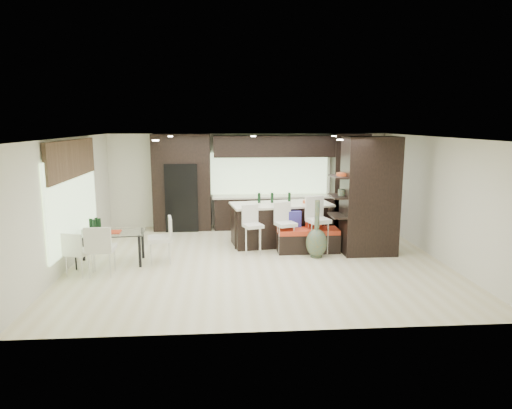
{
  "coord_description": "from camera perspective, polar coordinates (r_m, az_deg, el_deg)",
  "views": [
    {
      "loc": [
        -0.76,
        -9.69,
        3.01
      ],
      "look_at": [
        0.0,
        0.6,
        1.15
      ],
      "focal_mm": 32.0,
      "sensor_mm": 36.0,
      "label": 1
    }
  ],
  "objects": [
    {
      "name": "floor_vase",
      "position": [
        10.35,
        7.61,
        -3.03
      ],
      "size": [
        0.61,
        0.61,
        1.31
      ],
      "primitive_type": null,
      "rotation": [
        0.0,
        0.0,
        -0.33
      ],
      "color": "#45533B",
      "rests_on": "ground"
    },
    {
      "name": "kitchen_island",
      "position": [
        11.45,
        3.15,
        -2.39
      ],
      "size": [
        2.61,
        1.42,
        1.03
      ],
      "primitive_type": "cube",
      "rotation": [
        0.0,
        0.0,
        0.15
      ],
      "color": "black",
      "rests_on": "ground"
    },
    {
      "name": "refrigerator",
      "position": [
        13.03,
        -9.19,
        0.99
      ],
      "size": [
        0.9,
        0.68,
        1.9
      ],
      "primitive_type": "cube",
      "color": "black",
      "rests_on": "ground"
    },
    {
      "name": "window_left",
      "position": [
        10.53,
        -21.86,
        0.4
      ],
      "size": [
        0.04,
        3.2,
        1.9
      ],
      "primitive_type": "cube",
      "color": "#B2D199",
      "rests_on": "left_wall"
    },
    {
      "name": "chair_end",
      "position": [
        10.11,
        -11.91,
        -4.61
      ],
      "size": [
        0.58,
        0.58,
        0.93
      ],
      "primitive_type": "cube",
      "rotation": [
        0.0,
        0.0,
        1.74
      ],
      "color": "silver",
      "rests_on": "ground"
    },
    {
      "name": "left_wall",
      "position": [
        10.35,
        -22.4,
        0.21
      ],
      "size": [
        0.02,
        7.0,
        2.7
      ],
      "primitive_type": "cube",
      "color": "silver",
      "rests_on": "ground"
    },
    {
      "name": "chair_near",
      "position": [
        9.6,
        -18.75,
        -5.65
      ],
      "size": [
        0.52,
        0.52,
        0.95
      ],
      "primitive_type": "cube",
      "rotation": [
        0.0,
        0.0,
        0.01
      ],
      "color": "silver",
      "rests_on": "ground"
    },
    {
      "name": "stool_right",
      "position": [
        10.74,
        7.77,
        -3.24
      ],
      "size": [
        0.58,
        0.58,
        1.06
      ],
      "primitive_type": "cube",
      "rotation": [
        0.0,
        0.0,
        0.29
      ],
      "color": "silver",
      "rests_on": "ground"
    },
    {
      "name": "ceiling_spots",
      "position": [
        9.98,
        0.15,
        8.32
      ],
      "size": [
        4.0,
        3.0,
        0.02
      ],
      "primitive_type": "cube",
      "color": "white",
      "rests_on": "ceiling"
    },
    {
      "name": "ceiling",
      "position": [
        9.73,
        0.26,
        8.39
      ],
      "size": [
        8.0,
        7.0,
        0.02
      ],
      "primitive_type": "cube",
      "color": "white",
      "rests_on": "ground"
    },
    {
      "name": "ground",
      "position": [
        10.18,
        0.25,
        -6.99
      ],
      "size": [
        8.0,
        8.0,
        0.0
      ],
      "primitive_type": "plane",
      "color": "beige",
      "rests_on": "ground"
    },
    {
      "name": "window_back",
      "position": [
        13.3,
        1.67,
        3.91
      ],
      "size": [
        3.4,
        0.04,
        1.2
      ],
      "primitive_type": "cube",
      "color": "#B2D199",
      "rests_on": "back_wall"
    },
    {
      "name": "right_wall",
      "position": [
        10.93,
        21.67,
        0.75
      ],
      "size": [
        0.02,
        7.0,
        2.7
      ],
      "primitive_type": "cube",
      "color": "silver",
      "rests_on": "ground"
    },
    {
      "name": "stool_mid",
      "position": [
        10.64,
        3.72,
        -3.59
      ],
      "size": [
        0.53,
        0.53,
        0.95
      ],
      "primitive_type": "cube",
      "rotation": [
        0.0,
        0.0,
        0.33
      ],
      "color": "silver",
      "rests_on": "ground"
    },
    {
      "name": "stone_accent",
      "position": [
        10.42,
        -22.03,
        5.29
      ],
      "size": [
        0.08,
        3.0,
        0.8
      ],
      "primitive_type": "cube",
      "color": "brown",
      "rests_on": "left_wall"
    },
    {
      "name": "bench",
      "position": [
        10.84,
        6.51,
        -4.45
      ],
      "size": [
        1.45,
        0.57,
        0.56
      ],
      "primitive_type": "cube",
      "rotation": [
        0.0,
        0.0,
        0.01
      ],
      "color": "black",
      "rests_on": "ground"
    },
    {
      "name": "partition_column",
      "position": [
        10.77,
        14.02,
        1.04
      ],
      "size": [
        1.2,
        0.8,
        2.7
      ],
      "primitive_type": "cube",
      "color": "black",
      "rests_on": "ground"
    },
    {
      "name": "chair_far",
      "position": [
        9.77,
        -21.25,
        -5.91
      ],
      "size": [
        0.56,
        0.56,
        0.82
      ],
      "primitive_type": "cube",
      "rotation": [
        0.0,
        0.0,
        -0.32
      ],
      "color": "silver",
      "rests_on": "ground"
    },
    {
      "name": "back_cabinetry",
      "position": [
        13.03,
        1.36,
        2.89
      ],
      "size": [
        6.8,
        0.68,
        2.7
      ],
      "primitive_type": "cube",
      "color": "black",
      "rests_on": "ground"
    },
    {
      "name": "back_wall",
      "position": [
        13.32,
        -0.92,
        3.06
      ],
      "size": [
        8.0,
        0.02,
        2.7
      ],
      "primitive_type": "cube",
      "color": "silver",
      "rests_on": "ground"
    },
    {
      "name": "dining_table",
      "position": [
        10.33,
        -17.69,
        -5.22
      ],
      "size": [
        1.49,
        0.91,
        0.69
      ],
      "primitive_type": "cube",
      "rotation": [
        0.0,
        0.0,
        0.07
      ],
      "color": "white",
      "rests_on": "ground"
    },
    {
      "name": "stool_left",
      "position": [
        10.58,
        -0.38,
        -3.76
      ],
      "size": [
        0.51,
        0.51,
        0.91
      ],
      "primitive_type": "cube",
      "rotation": [
        0.0,
        0.0,
        0.32
      ],
      "color": "silver",
      "rests_on": "ground"
    }
  ]
}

